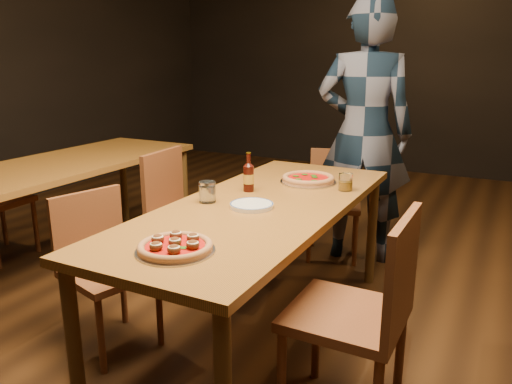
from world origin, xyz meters
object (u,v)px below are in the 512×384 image
at_px(chair_main_e, 346,313).
at_px(plate_stack, 252,205).
at_px(water_glass, 207,192).
at_px(table_left, 66,171).
at_px(chair_end, 334,203).
at_px(chair_main_nw, 110,271).
at_px(beer_bottle, 249,178).
at_px(pizza_margherita, 308,179).
at_px(amber_glass, 346,182).
at_px(pizza_meatball, 175,246).
at_px(chair_main_sw, 191,217).
at_px(table_main, 261,217).
at_px(diner, 364,133).

distance_m(chair_main_e, plate_stack, 0.72).
distance_m(plate_stack, water_glass, 0.25).
bearing_deg(table_left, chair_end, 30.12).
xyz_separation_m(table_left, water_glass, (1.45, -0.40, 0.12)).
xyz_separation_m(chair_end, plate_stack, (0.03, -1.35, 0.35)).
xyz_separation_m(chair_main_nw, chair_main_e, (1.21, 0.04, 0.05)).
height_order(chair_end, beer_bottle, beer_bottle).
bearing_deg(chair_end, pizza_margherita, -100.51).
xyz_separation_m(chair_main_nw, water_glass, (0.39, 0.32, 0.38)).
bearing_deg(beer_bottle, chair_main_e, -37.39).
relative_size(pizza_margherita, plate_stack, 1.54).
height_order(water_glass, amber_glass, water_glass).
distance_m(chair_end, pizza_meatball, 2.02).
height_order(table_left, plate_stack, plate_stack).
distance_m(chair_main_sw, beer_bottle, 0.67).
xyz_separation_m(chair_main_sw, pizza_meatball, (0.70, -1.10, 0.31)).
distance_m(chair_main_nw, beer_bottle, 0.87).
distance_m(chair_main_nw, pizza_margherita, 1.22).
height_order(chair_main_sw, beer_bottle, beer_bottle).
xyz_separation_m(table_main, amber_glass, (0.30, 0.44, 0.12)).
bearing_deg(plate_stack, chair_main_nw, -151.36).
relative_size(beer_bottle, diner, 0.11).
bearing_deg(chair_end, table_left, -166.83).
height_order(chair_main_e, beer_bottle, beer_bottle).
height_order(table_main, table_left, same).
height_order(chair_main_e, plate_stack, chair_main_e).
height_order(chair_main_nw, chair_main_e, chair_main_e).
relative_size(table_left, diner, 1.07).
distance_m(pizza_meatball, beer_bottle, 0.92).
bearing_deg(chair_main_nw, pizza_margherita, -20.66).
distance_m(table_left, amber_glass, 2.01).
xyz_separation_m(table_left, beer_bottle, (1.54, -0.12, 0.15)).
xyz_separation_m(chair_main_sw, chair_end, (0.66, 0.89, -0.05)).
xyz_separation_m(pizza_margherita, diner, (0.09, 0.84, 0.16)).
bearing_deg(amber_glass, chair_end, 111.92).
xyz_separation_m(water_glass, amber_glass, (0.55, 0.54, -0.01)).
bearing_deg(pizza_meatball, plate_stack, 91.11).
xyz_separation_m(pizza_margherita, amber_glass, (0.25, -0.07, 0.03)).
relative_size(chair_main_sw, water_glass, 8.74).
height_order(chair_main_nw, chair_main_sw, chair_main_sw).
xyz_separation_m(chair_main_sw, pizza_margherita, (0.74, 0.14, 0.31)).
distance_m(table_main, beer_bottle, 0.28).
distance_m(table_left, chair_end, 1.94).
height_order(chair_main_nw, water_glass, water_glass).
distance_m(chair_main_nw, chair_main_e, 1.21).
xyz_separation_m(chair_main_e, beer_bottle, (-0.74, 0.57, 0.35)).
xyz_separation_m(table_left, chair_end, (1.67, 0.97, -0.27)).
distance_m(pizza_margherita, diner, 0.86).
bearing_deg(diner, beer_bottle, 63.15).
relative_size(amber_glass, diner, 0.05).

